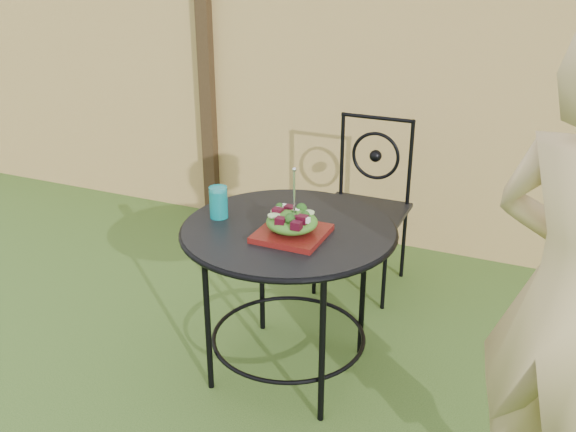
# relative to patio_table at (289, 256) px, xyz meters

# --- Properties ---
(fence) EXTENTS (8.00, 0.12, 1.90)m
(fence) POSITION_rel_patio_table_xyz_m (0.03, 1.54, 0.36)
(fence) COLOR #E8C072
(fence) RESTS_ON ground
(patio_table) EXTENTS (0.92, 0.92, 0.72)m
(patio_table) POSITION_rel_patio_table_xyz_m (0.00, 0.00, 0.00)
(patio_table) COLOR black
(patio_table) RESTS_ON ground
(patio_chair) EXTENTS (0.46, 0.46, 0.95)m
(patio_chair) POSITION_rel_patio_table_xyz_m (0.05, 0.96, -0.08)
(patio_chair) COLOR black
(patio_chair) RESTS_ON ground
(diner) EXTENTS (0.73, 0.66, 1.67)m
(diner) POSITION_rel_patio_table_xyz_m (1.11, -0.40, 0.25)
(diner) COLOR tan
(diner) RESTS_ON ground
(salad_plate) EXTENTS (0.27, 0.27, 0.02)m
(salad_plate) POSITION_rel_patio_table_xyz_m (0.05, -0.08, 0.15)
(salad_plate) COLOR #48120A
(salad_plate) RESTS_ON patio_table
(salad) EXTENTS (0.21, 0.21, 0.08)m
(salad) POSITION_rel_patio_table_xyz_m (0.05, -0.08, 0.20)
(salad) COLOR #235614
(salad) RESTS_ON salad_plate
(fork) EXTENTS (0.01, 0.01, 0.18)m
(fork) POSITION_rel_patio_table_xyz_m (0.06, -0.08, 0.33)
(fork) COLOR silver
(fork) RESTS_ON salad
(drinking_glass) EXTENTS (0.08, 0.08, 0.14)m
(drinking_glass) POSITION_rel_patio_table_xyz_m (-0.32, -0.03, 0.21)
(drinking_glass) COLOR #0B8789
(drinking_glass) RESTS_ON patio_table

